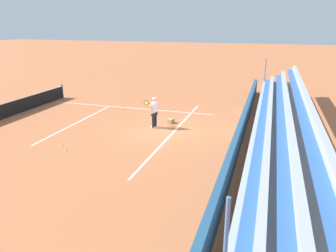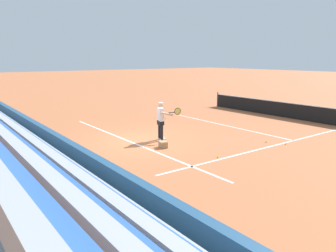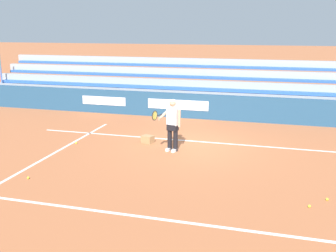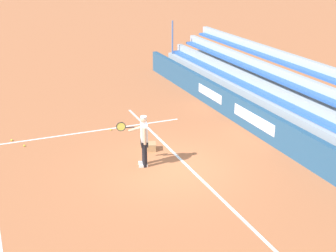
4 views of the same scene
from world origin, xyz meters
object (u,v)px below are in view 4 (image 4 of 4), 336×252
at_px(tennis_ball_stray_back, 12,140).
at_px(tennis_ball_on_baseline, 111,130).
at_px(tennis_player, 143,140).
at_px(ball_box_cardboard, 152,146).
at_px(tennis_ball_toward_net, 24,146).

xyz_separation_m(tennis_ball_stray_back, tennis_ball_on_baseline, (-0.37, -3.69, 0.00)).
bearing_deg(tennis_player, tennis_ball_stray_back, 44.98).
bearing_deg(tennis_player, ball_box_cardboard, -32.06).
bearing_deg(tennis_ball_stray_back, tennis_ball_on_baseline, -95.66).
relative_size(tennis_player, tennis_ball_on_baseline, 25.98).
distance_m(tennis_player, tennis_ball_toward_net, 4.73).
bearing_deg(tennis_ball_stray_back, tennis_ball_toward_net, -152.53).
bearing_deg(tennis_ball_toward_net, tennis_player, -132.03).
bearing_deg(tennis_ball_on_baseline, tennis_ball_toward_net, 96.03).
bearing_deg(ball_box_cardboard, tennis_ball_toward_net, 63.76).
height_order(tennis_ball_stray_back, tennis_ball_toward_net, same).
relative_size(ball_box_cardboard, tennis_ball_stray_back, 6.06).
relative_size(ball_box_cardboard, tennis_ball_on_baseline, 6.06).
distance_m(tennis_ball_stray_back, tennis_ball_on_baseline, 3.71).
xyz_separation_m(ball_box_cardboard, tennis_ball_on_baseline, (2.39, 0.81, -0.10)).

